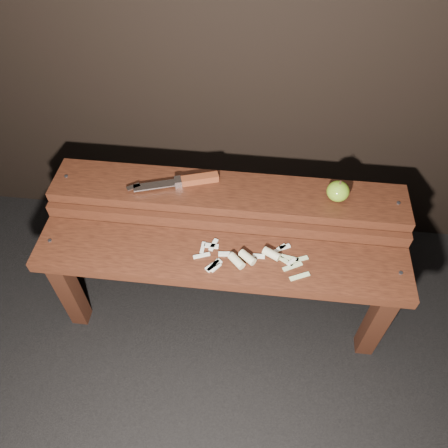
# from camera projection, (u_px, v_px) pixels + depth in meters

# --- Properties ---
(ground) EXTENTS (60.00, 60.00, 0.00)m
(ground) POSITION_uv_depth(u_px,v_px,m) (222.00, 308.00, 1.74)
(ground) COLOR black
(bench_front_tier) EXTENTS (1.20, 0.20, 0.42)m
(bench_front_tier) POSITION_uv_depth(u_px,v_px,m) (220.00, 271.00, 1.43)
(bench_front_tier) COLOR black
(bench_front_tier) RESTS_ON ground
(bench_rear_tier) EXTENTS (1.20, 0.21, 0.50)m
(bench_rear_tier) POSITION_uv_depth(u_px,v_px,m) (227.00, 208.00, 1.52)
(bench_rear_tier) COLOR black
(bench_rear_tier) RESTS_ON ground
(apple) EXTENTS (0.07, 0.07, 0.08)m
(apple) POSITION_uv_depth(u_px,v_px,m) (338.00, 191.00, 1.41)
(apple) COLOR olive
(apple) RESTS_ON bench_rear_tier
(knife) EXTENTS (0.30, 0.12, 0.03)m
(knife) POSITION_uv_depth(u_px,v_px,m) (188.00, 181.00, 1.47)
(knife) COLOR brown
(knife) RESTS_ON bench_rear_tier
(apple_scraps) EXTENTS (0.37, 0.14, 0.03)m
(apple_scraps) POSITION_uv_depth(u_px,v_px,m) (251.00, 257.00, 1.37)
(apple_scraps) COLOR beige
(apple_scraps) RESTS_ON bench_front_tier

